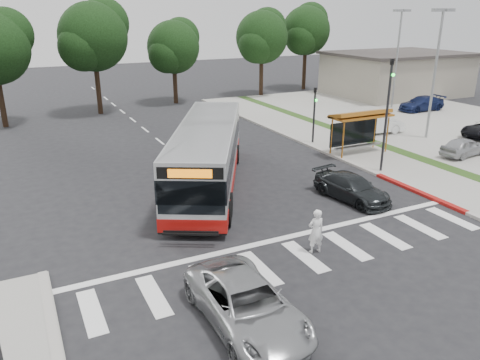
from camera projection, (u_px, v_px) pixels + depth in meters
ground at (246, 210)px, 22.23m from camera, size 140.00×140.00×0.00m
sidewalk_east at (333, 142)px, 33.53m from camera, size 4.00×40.00×0.12m
curb_east at (309, 145)px, 32.69m from camera, size 0.30×40.00×0.15m
curb_east_red at (418, 192)px, 24.25m from camera, size 0.32×6.00×0.15m
parking_lot at (432, 121)px, 40.19m from camera, size 18.00×36.00×0.10m
commercial_building at (396, 75)px, 52.50m from camera, size 14.00×10.00×4.40m
building_roof_cap at (398, 53)px, 51.70m from camera, size 14.60×10.60×0.30m
crosswalk_ladder at (305, 256)px, 18.01m from camera, size 18.00×2.60×0.01m
bus_shelter at (360, 119)px, 30.22m from camera, size 4.20×1.60×2.86m
traffic_signal_ne_tall at (388, 107)px, 26.16m from camera, size 0.18×0.37×6.50m
traffic_signal_ne_short at (314, 109)px, 32.54m from camera, size 0.18×0.37×4.00m
lot_light_front at (437, 57)px, 32.75m from camera, size 1.90×0.35×9.01m
lot_light_mid at (398, 46)px, 43.69m from camera, size 1.90×0.35×9.01m
tree_ne_a at (262, 36)px, 50.43m from camera, size 6.16×5.74×9.30m
tree_ne_b at (306, 30)px, 54.84m from camera, size 6.16×5.74×10.02m
tree_north_a at (94, 35)px, 41.11m from camera, size 6.60×6.15×10.17m
tree_north_b at (174, 46)px, 46.53m from camera, size 5.72×5.33×8.43m
transit_bus at (207, 156)px, 24.76m from camera, size 8.65×12.86×3.37m
pedestrian at (316, 231)px, 18.05m from camera, size 0.70×0.49×1.81m
dark_sedan at (352, 188)px, 23.28m from camera, size 2.36×4.52×1.25m
silver_suv_south at (247, 304)px, 13.86m from camera, size 2.41×5.14×1.42m
parked_car_0 at (464, 147)px, 30.07m from camera, size 3.72×1.84×1.22m
parked_car_1 at (377, 124)px, 35.65m from camera, size 4.39×1.91×1.40m
parked_car_3 at (422, 103)px, 43.91m from camera, size 4.61×1.89×1.34m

